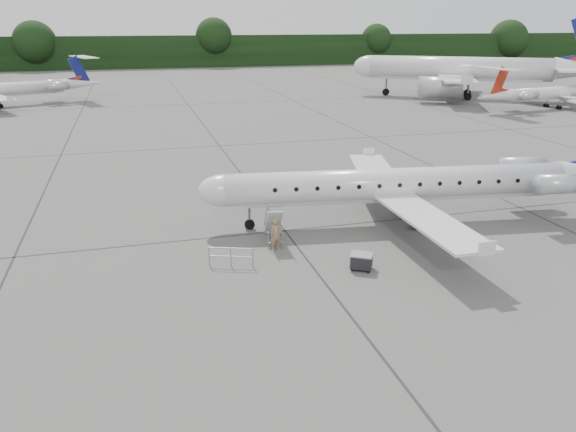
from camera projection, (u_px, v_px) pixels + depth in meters
name	position (u px, v px, depth m)	size (l,w,h in m)	color
ground	(433.00, 260.00, 28.91)	(320.00, 320.00, 0.00)	#585856
treeline	(183.00, 52.00, 145.80)	(260.00, 4.00, 8.00)	black
main_regional_jet	(398.00, 169.00, 33.26)	(26.40, 19.01, 6.77)	silver
airstair	(273.00, 223.00, 31.06)	(0.85, 2.22, 2.12)	silver
passenger	(276.00, 235.00, 29.94)	(0.64, 0.42, 1.75)	#866749
safety_railing	(231.00, 257.00, 28.01)	(2.20, 0.08, 1.00)	gray
baggage_cart	(362.00, 261.00, 27.72)	(1.02, 0.83, 0.88)	black
bg_narrowbody	(460.00, 57.00, 87.30)	(35.23, 25.37, 12.65)	silver
bg_regional_right	(560.00, 86.00, 78.03)	(22.85, 16.45, 5.99)	silver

